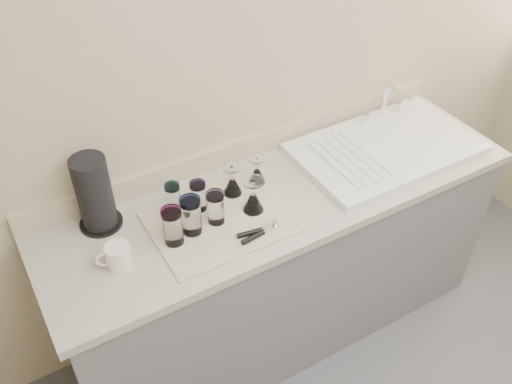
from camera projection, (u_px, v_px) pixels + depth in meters
counter_unit at (280, 264)px, 2.66m from camera, size 2.06×0.62×0.90m
sink_unit at (386, 147)px, 2.57m from camera, size 0.82×0.50×0.22m
dish_towel at (221, 220)px, 2.23m from camera, size 0.55×0.42×0.01m
tumbler_cyan at (173, 197)px, 2.24m from camera, size 0.06×0.06×0.12m
tumbler_purple at (198, 196)px, 2.24m from camera, size 0.07×0.07×0.13m
tumbler_magenta at (173, 226)px, 2.09m from camera, size 0.08×0.08×0.16m
tumbler_blue at (191, 215)px, 2.13m from camera, size 0.08×0.08×0.16m
tumbler_lavender at (216, 207)px, 2.18m from camera, size 0.07×0.07×0.14m
goblet_back_left at (232, 184)px, 2.32m from camera, size 0.08×0.08×0.14m
goblet_back_right at (257, 174)px, 2.38m from camera, size 0.07×0.07×0.13m
goblet_front_left at (253, 200)px, 2.24m from camera, size 0.08×0.08×0.15m
can_opener at (259, 232)px, 2.16m from camera, size 0.16×0.06×0.02m
white_mug at (118, 256)px, 2.03m from camera, size 0.14×0.11×0.09m
paper_towel_roll at (95, 194)px, 2.12m from camera, size 0.17×0.17×0.31m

